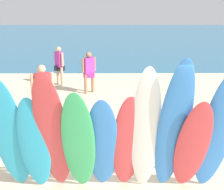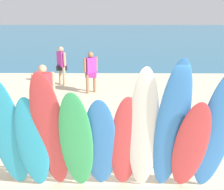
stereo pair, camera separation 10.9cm
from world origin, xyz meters
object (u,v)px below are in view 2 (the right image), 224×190
surfboard_blue_9 (215,136)px  surfboard_red_2 (51,135)px  surfboard_blue_4 (100,146)px  beachgoer_near_rack (62,63)px  surfboard_blue_7 (171,132)px  surfboard_teal_0 (8,137)px  surfboard_rack (111,154)px  surfboard_white_6 (143,134)px  surfboard_red_5 (125,144)px  beachgoer_midbeach (91,69)px  surfboard_teal_1 (33,145)px  beachgoer_photographing (44,90)px  surfboard_green_3 (77,144)px  surfboard_red_8 (190,148)px

surfboard_blue_9 → surfboard_red_2: bearing=179.1°
surfboard_blue_4 → beachgoer_near_rack: (-2.02, 7.79, -0.01)m
surfboard_blue_7 → surfboard_blue_9: size_ratio=1.11×
surfboard_teal_0 → beachgoer_near_rack: surfboard_teal_0 is taller
surfboard_rack → surfboard_white_6: surfboard_white_6 is taller
surfboard_red_5 → beachgoer_near_rack: surfboard_red_5 is taller
surfboard_blue_9 → beachgoer_midbeach: bearing=109.7°
beachgoer_midbeach → surfboard_red_2: bearing=53.5°
surfboard_teal_1 → surfboard_blue_4: 1.15m
surfboard_rack → surfboard_teal_0: (-1.73, -0.61, 0.63)m
surfboard_blue_9 → beachgoer_near_rack: bearing=114.9°
beachgoer_photographing → surfboard_green_3: bearing=83.5°
surfboard_blue_4 → surfboard_blue_9: (1.92, -0.09, 0.23)m
surfboard_teal_0 → beachgoer_photographing: bearing=90.1°
surfboard_white_6 → surfboard_blue_9: 1.19m
surfboard_white_6 → surfboard_blue_9: bearing=4.2°
surfboard_white_6 → surfboard_green_3: bearing=-175.6°
surfboard_red_8 → surfboard_blue_4: bearing=175.8°
surfboard_rack → beachgoer_photographing: beachgoer_photographing is taller
surfboard_green_3 → surfboard_blue_9: 2.31m
surfboard_blue_7 → beachgoer_midbeach: bearing=102.9°
surfboard_teal_0 → surfboard_red_5: (1.97, 0.09, -0.17)m
surfboard_red_5 → surfboard_blue_7: 0.82m
surfboard_blue_4 → beachgoer_midbeach: bearing=95.3°
surfboard_blue_4 → surfboard_red_5: surfboard_red_5 is taller
surfboard_white_6 → beachgoer_near_rack: 8.36m
surfboard_teal_1 → surfboard_red_2: surfboard_red_2 is taller
surfboard_rack → surfboard_blue_7: (0.98, -0.70, 0.78)m
surfboard_blue_4 → surfboard_white_6: (0.72, -0.10, 0.27)m
beachgoer_midbeach → surfboard_rack: bearing=62.9°
surfboard_red_2 → surfboard_blue_4: size_ratio=1.27×
surfboard_red_2 → surfboard_blue_7: size_ratio=0.93×
surfboard_blue_9 → surfboard_rack: bearing=158.7°
surfboard_teal_1 → beachgoer_photographing: bearing=96.2°
surfboard_teal_1 → beachgoer_photographing: (-0.59, 3.38, 0.01)m
surfboard_green_3 → surfboard_blue_4: 0.41m
surfboard_teal_0 → surfboard_red_8: bearing=-3.7°
surfboard_red_5 → surfboard_red_2: bearing=-178.2°
surfboard_teal_0 → surfboard_blue_7: surfboard_blue_7 is taller
beachgoer_near_rack → beachgoer_photographing: (0.27, -4.45, 0.05)m
surfboard_red_2 → surfboard_blue_4: surfboard_red_2 is taller
surfboard_green_3 → surfboard_blue_7: surfboard_blue_7 is taller
surfboard_red_5 → beachgoer_midbeach: 6.63m
beachgoer_photographing → beachgoer_near_rack: bearing=-114.4°
surfboard_teal_1 → surfboard_white_6: surfboard_white_6 is taller
surfboard_rack → beachgoer_midbeach: bearing=98.1°
surfboard_teal_0 → surfboard_green_3: 1.16m
surfboard_blue_4 → surfboard_white_6: surfboard_white_6 is taller
surfboard_teal_0 → surfboard_blue_9: size_ratio=0.98×
beachgoer_near_rack → beachgoer_midbeach: beachgoer_near_rack is taller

